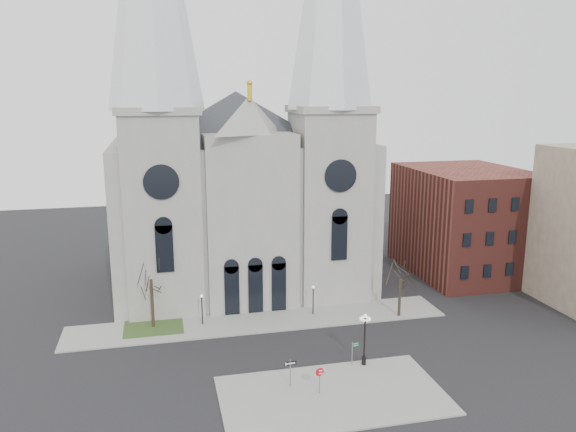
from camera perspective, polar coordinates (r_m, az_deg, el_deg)
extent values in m
plane|color=black|center=(50.95, -0.57, -15.44)|extent=(160.00, 160.00, 0.00)
cube|color=gray|center=(47.39, 4.54, -17.68)|extent=(18.00, 10.00, 0.14)
cube|color=gray|center=(60.67, -2.88, -10.63)|extent=(40.00, 6.00, 0.14)
cube|color=#2A471E|center=(60.80, -13.50, -10.91)|extent=(6.00, 5.00, 0.18)
cube|color=gray|center=(72.19, -5.10, 0.53)|extent=(30.00, 24.00, 18.00)
pyramid|color=#2D3035|center=(70.65, -5.33, 12.52)|extent=(33.00, 26.40, 6.00)
cube|color=gray|center=(62.79, -12.63, 0.34)|extent=(8.00, 8.00, 22.00)
cylinder|color=black|center=(58.09, -12.75, 3.39)|extent=(3.60, 0.30, 3.60)
cube|color=gray|center=(65.69, 4.17, 1.14)|extent=(8.00, 8.00, 22.00)
cylinder|color=black|center=(61.21, 5.35, 4.09)|extent=(3.60, 0.30, 3.60)
cube|color=gray|center=(62.37, -3.80, -0.64)|extent=(10.00, 5.00, 19.50)
pyramid|color=gray|center=(60.81, -3.96, 10.21)|extent=(11.00, 5.00, 4.00)
cube|color=maroon|center=(78.85, 17.50, -0.47)|extent=(14.00, 18.00, 14.00)
cylinder|color=black|center=(59.86, -13.62, -8.67)|extent=(0.32, 0.32, 5.25)
cylinder|color=black|center=(62.38, 11.27, -8.20)|extent=(0.32, 0.32, 4.20)
cylinder|color=black|center=(59.85, -8.72, -9.47)|extent=(0.12, 0.12, 3.00)
sphere|color=white|center=(59.28, -8.77, -8.03)|extent=(0.32, 0.32, 0.32)
cylinder|color=black|center=(61.79, 2.56, -8.62)|extent=(0.12, 0.12, 3.00)
sphere|color=white|center=(61.23, 2.58, -7.22)|extent=(0.32, 0.32, 0.32)
cylinder|color=slate|center=(46.88, 3.22, -16.35)|extent=(0.09, 0.09, 2.23)
cylinder|color=#B40C16|center=(46.52, 3.23, -15.52)|extent=(0.76, 0.25, 0.78)
cylinder|color=white|center=(46.52, 3.23, -15.52)|extent=(0.81, 0.25, 0.83)
cube|color=white|center=(46.46, 3.23, -15.38)|extent=(0.42, 0.14, 0.10)
cube|color=white|center=(46.57, 3.23, -15.65)|extent=(0.47, 0.15, 0.10)
cylinder|color=black|center=(51.20, 7.77, -12.59)|extent=(0.15, 0.15, 4.24)
cylinder|color=black|center=(51.96, 7.71, -14.34)|extent=(0.41, 0.41, 0.74)
sphere|color=white|center=(50.18, 7.86, -9.97)|extent=(0.29, 0.29, 0.29)
cylinder|color=slate|center=(47.79, 0.23, -15.67)|extent=(0.10, 0.10, 2.34)
cube|color=black|center=(47.38, 0.23, -14.72)|extent=(1.02, 0.10, 0.33)
cylinder|color=slate|center=(51.50, 6.53, -13.71)|extent=(0.09, 0.09, 2.11)
cube|color=#0D6130|center=(51.26, 6.89, -12.72)|extent=(0.59, 0.14, 0.14)
cube|color=#0D6130|center=(51.34, 6.89, -12.91)|extent=(0.59, 0.14, 0.14)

